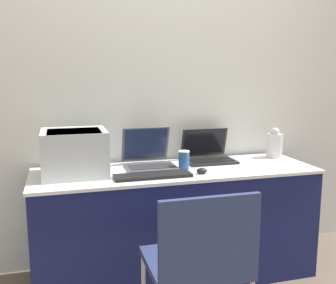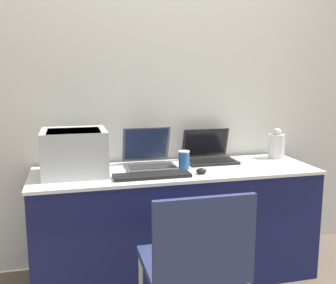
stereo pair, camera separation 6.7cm
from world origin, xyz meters
name	(u,v)px [view 1 (the left image)]	position (x,y,z in m)	size (l,w,h in m)	color
wall_back	(162,84)	(0.00, 0.65, 1.30)	(8.00, 0.05, 2.60)	silver
table	(176,223)	(0.00, 0.29, 0.38)	(1.86, 0.59, 0.75)	#191E51
printer	(75,151)	(-0.65, 0.31, 0.90)	(0.39, 0.37, 0.28)	#B2B7BC
laptop_left	(149,158)	(-0.15, 0.40, 0.81)	(0.33, 0.34, 0.26)	#4C4C51
laptop_right	(208,154)	(0.30, 0.46, 0.80)	(0.35, 0.28, 0.23)	black
external_keyboard	(153,176)	(-0.19, 0.13, 0.76)	(0.47, 0.14, 0.02)	black
coffee_cup	(184,160)	(0.05, 0.28, 0.81)	(0.07, 0.07, 0.12)	#285699
mouse	(202,171)	(0.12, 0.13, 0.77)	(0.07, 0.05, 0.04)	black
metal_pitcher	(274,144)	(0.82, 0.44, 0.85)	(0.12, 0.12, 0.23)	silver
chair	(200,257)	(-0.10, -0.46, 0.50)	(0.48, 0.44, 0.84)	navy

